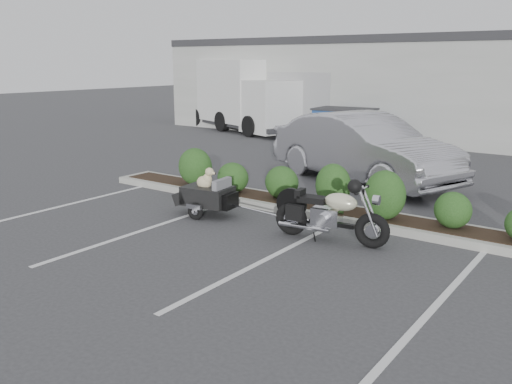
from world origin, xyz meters
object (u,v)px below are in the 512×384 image
Objects in this scene: motorcycle at (330,214)px; delivery_truck at (244,97)px; dumpster at (344,127)px; sedan at (363,148)px; pet_trailer at (207,195)px.

delivery_truck is (-10.59, 11.60, 1.01)m from motorcycle.
delivery_truck reaches higher than motorcycle.
dumpster is 0.31× the size of delivery_truck.
motorcycle is at bearing -27.89° from delivery_truck.
pet_trailer is at bearing -173.69° from sedan.
pet_trailer is (-2.78, 0.02, -0.06)m from motorcycle.
sedan is at bearing 69.21° from pet_trailer.
motorcycle is 5.02m from sedan.
motorcycle is 0.39× the size of sedan.
sedan is at bearing -63.16° from dumpster.
dumpster reaches higher than pet_trailer.
pet_trailer is 4.89m from sedan.
dumpster is at bearing 51.49° from sedan.
sedan is (-1.61, 4.74, 0.40)m from motorcycle.
delivery_truck is at bearing 72.95° from sedan.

